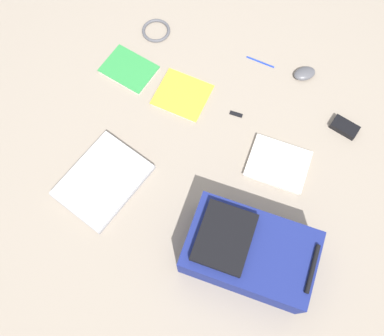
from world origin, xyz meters
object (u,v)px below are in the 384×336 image
Objects in this scene: laptop at (103,180)px; book_manual at (182,95)px; book_comic at (129,70)px; computer_mouse at (305,73)px; pen_black at (260,62)px; power_brick at (345,127)px; usb_stick at (236,114)px; backpack at (248,252)px; book_blue at (278,164)px; cable_coil at (156,31)px.

laptop reaches higher than book_manual.
computer_mouse is at bearing 105.91° from book_comic.
book_comic is 0.60m from pen_black.
power_brick is at bearing 8.44° from computer_mouse.
power_brick is at bearing 99.19° from usb_stick.
laptop reaches higher than power_brick.
power_brick is (0.21, 0.22, -0.00)m from computer_mouse.
computer_mouse is 0.21m from pen_black.
backpack reaches higher than book_blue.
usb_stick is at bearing -78.05° from computer_mouse.
cable_coil is 0.57m from usb_stick.
book_comic is 1.95× the size of pen_black.
book_comic is 0.98m from power_brick.
computer_mouse reaches higher than book_comic.
book_comic is (-0.53, -0.09, -0.01)m from laptop.
laptop is 1.66× the size of book_blue.
computer_mouse is 1.78× the size of usb_stick.
pen_black is 0.30m from usb_stick.
usb_stick is at bearing -127.68° from book_blue.
backpack is 0.65m from laptop.
computer_mouse is at bearing 138.18° from laptop.
computer_mouse is (-0.86, 0.04, -0.08)m from backpack.
power_brick reaches higher than book_comic.
power_brick is 0.84× the size of pen_black.
backpack is 3.48× the size of cable_coil.
power_brick is (-0.25, 0.23, 0.00)m from book_blue.
book_comic is (-0.05, -0.27, 0.00)m from book_manual.
cable_coil is 1.18× the size of power_brick.
backpack reaches higher than book_comic.
usb_stick is at bearing 57.14° from cable_coil.
power_brick is at bearing 137.28° from book_blue.
pen_black is at bearing -130.95° from computer_mouse.
pen_black is at bearing 148.50° from laptop.
power_brick is at bearing 62.71° from pen_black.
book_manual is 2.17× the size of power_brick.
book_comic is 0.79m from book_blue.
laptop is at bearing 3.46° from cable_coil.
book_blue is (0.24, 0.75, 0.00)m from book_comic.
cable_coil is at bearing -104.08° from power_brick.
book_comic is at bearing -170.32° from laptop.
book_comic reaches higher than book_manual.
usb_stick is (0.29, -0.03, -0.00)m from pen_black.
power_brick is 2.01× the size of usb_stick.
book_comic is 1.05× the size of book_blue.
pen_black is (-0.47, -0.19, -0.01)m from book_blue.
book_blue reaches higher than book_manual.
book_comic is (-0.65, -0.72, -0.09)m from backpack.
power_brick is at bearing 121.17° from laptop.
cable_coil is (-0.24, 0.04, -0.00)m from book_comic.
book_blue is 1.89× the size of cable_coil.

